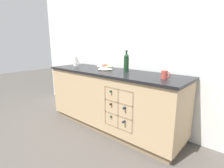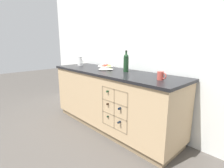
% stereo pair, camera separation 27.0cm
% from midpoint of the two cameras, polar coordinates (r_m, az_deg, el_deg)
% --- Properties ---
extents(ground_plane, '(14.00, 14.00, 0.00)m').
position_cam_midpoint_polar(ground_plane, '(2.95, 2.70, -13.75)').
color(ground_plane, '#4C4742').
extents(back_wall, '(4.66, 0.06, 2.55)m').
position_cam_midpoint_polar(back_wall, '(2.93, 8.44, 11.85)').
color(back_wall, silver).
rests_on(back_wall, ground_plane).
extents(kitchen_island, '(2.30, 0.71, 0.92)m').
position_cam_midpoint_polar(kitchen_island, '(2.77, 2.83, -5.13)').
color(kitchen_island, '#8B7354').
rests_on(kitchen_island, ground_plane).
extents(fruit_bowl, '(0.26, 0.26, 0.08)m').
position_cam_midpoint_polar(fruit_bowl, '(2.79, 0.80, 5.54)').
color(fruit_bowl, silver).
rests_on(fruit_bowl, kitchen_island).
extents(white_pitcher, '(0.16, 0.10, 0.17)m').
position_cam_midpoint_polar(white_pitcher, '(3.35, -8.08, 7.52)').
color(white_pitcher, white).
rests_on(white_pitcher, kitchen_island).
extents(ceramic_mug, '(0.11, 0.07, 0.10)m').
position_cam_midpoint_polar(ceramic_mug, '(2.12, 19.19, 2.55)').
color(ceramic_mug, '#B7473D').
rests_on(ceramic_mug, kitchen_island).
extents(standing_wine_bottle, '(0.08, 0.08, 0.31)m').
position_cam_midpoint_polar(standing_wine_bottle, '(2.60, 7.61, 7.00)').
color(standing_wine_bottle, '#19381E').
rests_on(standing_wine_bottle, kitchen_island).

